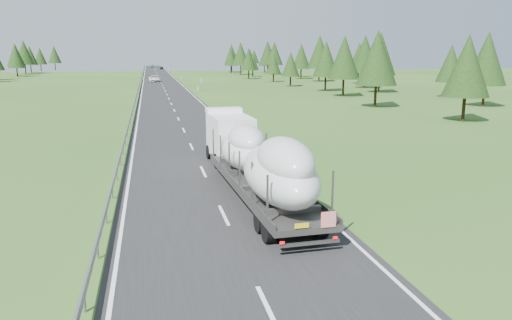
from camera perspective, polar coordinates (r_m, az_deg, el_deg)
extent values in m
plane|color=#2E511B|center=(23.55, -3.70, -6.35)|extent=(400.00, 400.00, 0.00)
cube|color=black|center=(122.39, -10.64, 8.39)|extent=(10.00, 400.00, 0.02)
cube|color=slate|center=(122.33, -13.16, 8.56)|extent=(0.08, 400.00, 0.32)
cylinder|color=slate|center=(23.34, -16.77, -6.25)|extent=(0.10, 0.10, 0.60)
cube|color=silver|center=(53.46, -1.51, 4.62)|extent=(0.12, 0.07, 1.00)
cube|color=black|center=(53.42, -1.52, 4.96)|extent=(0.13, 0.08, 0.12)
cube|color=silver|center=(102.81, -6.67, 8.13)|extent=(0.12, 0.07, 1.00)
cube|color=black|center=(102.79, -6.68, 8.30)|extent=(0.13, 0.08, 0.12)
cube|color=silver|center=(152.59, -8.50, 9.34)|extent=(0.12, 0.07, 1.00)
cube|color=black|center=(152.57, -8.50, 9.46)|extent=(0.13, 0.08, 0.12)
cube|color=silver|center=(202.47, -9.43, 9.95)|extent=(0.12, 0.07, 1.00)
cube|color=black|center=(202.46, -9.43, 10.04)|extent=(0.13, 0.08, 0.12)
cube|color=silver|center=(252.40, -9.99, 10.32)|extent=(0.12, 0.07, 1.00)
cube|color=black|center=(252.40, -10.00, 10.39)|extent=(0.13, 0.08, 0.12)
cube|color=silver|center=(302.36, -10.37, 10.57)|extent=(0.12, 0.07, 1.00)
cube|color=black|center=(302.35, -10.37, 10.63)|extent=(0.13, 0.08, 0.12)
cube|color=silver|center=(352.32, -10.64, 10.74)|extent=(0.12, 0.07, 1.00)
cube|color=black|center=(352.32, -10.65, 10.80)|extent=(0.13, 0.08, 0.12)
cylinder|color=slate|center=(102.85, -6.29, 8.42)|extent=(0.08, 0.08, 2.00)
cube|color=silver|center=(102.79, -6.30, 8.97)|extent=(0.05, 0.90, 1.20)
cylinder|color=black|center=(78.58, 24.59, 6.87)|extent=(0.36, 0.36, 3.58)
cone|color=black|center=(78.38, 24.91, 10.49)|extent=(5.57, 5.57, 7.46)
cylinder|color=black|center=(93.32, 21.19, 7.65)|extent=(0.36, 0.36, 3.08)
cone|color=black|center=(93.15, 21.39, 10.26)|extent=(4.79, 4.79, 6.41)
cylinder|color=black|center=(100.66, 13.88, 8.61)|extent=(0.36, 0.36, 3.93)
cone|color=black|center=(100.51, 14.04, 11.72)|extent=(6.12, 6.12, 8.20)
cylinder|color=black|center=(113.31, 12.22, 9.04)|extent=(0.36, 0.36, 3.92)
cone|color=black|center=(113.17, 12.35, 11.78)|extent=(6.09, 6.09, 8.16)
cylinder|color=black|center=(130.42, 11.61, 9.33)|extent=(0.36, 0.36, 3.49)
cone|color=black|center=(130.30, 11.70, 11.46)|extent=(5.42, 5.42, 7.26)
cylinder|color=black|center=(137.74, 7.22, 9.76)|extent=(0.36, 0.36, 4.22)
cone|color=black|center=(137.64, 7.29, 12.20)|extent=(6.56, 6.56, 8.79)
cylinder|color=black|center=(152.12, 5.17, 9.89)|extent=(0.36, 0.36, 3.53)
cone|color=black|center=(152.01, 5.20, 11.74)|extent=(5.49, 5.49, 7.36)
cylinder|color=black|center=(165.30, 5.15, 9.99)|extent=(0.36, 0.36, 3.13)
cone|color=black|center=(165.20, 5.18, 11.50)|extent=(4.87, 4.87, 6.52)
cylinder|color=black|center=(182.60, 2.09, 10.36)|extent=(0.36, 0.36, 3.99)
cone|color=black|center=(182.52, 2.10, 12.10)|extent=(6.21, 6.21, 8.32)
cylinder|color=black|center=(193.95, 1.33, 10.49)|extent=(0.36, 0.36, 4.18)
cone|color=black|center=(193.88, 1.34, 12.21)|extent=(6.50, 6.50, 8.71)
cylinder|color=black|center=(206.04, 0.96, 10.42)|extent=(0.36, 0.36, 2.96)
cone|color=black|center=(205.96, 0.97, 11.56)|extent=(4.61, 4.61, 6.17)
cylinder|color=black|center=(219.25, 1.36, 10.54)|extent=(0.36, 0.36, 3.14)
cone|color=black|center=(219.17, 1.37, 11.68)|extent=(4.89, 4.89, 6.55)
cylinder|color=black|center=(235.78, -0.73, 10.67)|extent=(0.36, 0.36, 3.32)
cone|color=black|center=(235.71, -0.73, 11.79)|extent=(5.17, 5.17, 6.92)
cylinder|color=black|center=(250.77, -0.23, 10.74)|extent=(0.36, 0.36, 3.20)
cone|color=black|center=(250.70, -0.23, 11.76)|extent=(4.98, 4.98, 6.67)
cylinder|color=black|center=(60.26, 22.65, 5.62)|extent=(0.36, 0.36, 3.25)
cone|color=black|center=(60.00, 23.00, 9.91)|extent=(5.06, 5.06, 6.78)
cylinder|color=black|center=(72.65, 13.49, 7.32)|extent=(0.36, 0.36, 3.65)
cone|color=black|center=(72.43, 13.69, 11.31)|extent=(5.67, 5.67, 7.60)
cylinder|color=black|center=(90.25, 9.94, 8.32)|extent=(0.36, 0.36, 3.60)
cone|color=black|center=(90.07, 10.06, 11.49)|extent=(5.60, 5.60, 7.50)
cylinder|color=black|center=(102.77, 7.93, 8.76)|extent=(0.36, 0.36, 3.40)
cone|color=black|center=(102.62, 8.01, 11.39)|extent=(5.28, 5.28, 7.08)
cylinder|color=black|center=(116.66, 3.95, 9.05)|extent=(0.36, 0.36, 2.68)
cone|color=black|center=(116.52, 3.98, 10.88)|extent=(4.17, 4.17, 5.58)
cylinder|color=black|center=(135.16, 2.00, 9.46)|extent=(0.36, 0.36, 2.59)
cone|color=black|center=(135.04, 2.01, 10.99)|extent=(4.03, 4.03, 5.40)
cylinder|color=black|center=(150.26, -0.84, 9.82)|extent=(0.36, 0.36, 3.05)
cone|color=black|center=(150.15, -0.84, 11.43)|extent=(4.74, 4.74, 6.35)
cylinder|color=black|center=(164.98, -0.38, 9.93)|extent=(0.36, 0.36, 2.55)
cone|color=black|center=(164.89, -0.38, 11.16)|extent=(3.96, 3.96, 5.30)
cylinder|color=black|center=(181.07, -1.75, 10.33)|extent=(0.36, 0.36, 3.91)
cone|color=black|center=(180.98, -1.76, 12.05)|extent=(6.08, 6.08, 8.14)
cylinder|color=black|center=(197.61, -2.88, 10.38)|extent=(0.36, 0.36, 3.30)
cone|color=black|center=(197.52, -2.89, 11.71)|extent=(5.14, 5.14, 6.88)
cylinder|color=black|center=(212.10, -2.80, 10.57)|extent=(0.36, 0.36, 3.87)
cone|color=black|center=(212.02, -2.81, 12.02)|extent=(6.01, 6.01, 8.05)
cylinder|color=black|center=(181.98, -25.64, 9.09)|extent=(0.36, 0.36, 3.34)
cone|color=black|center=(181.89, -25.77, 10.55)|extent=(5.19, 5.19, 6.96)
cylinder|color=black|center=(193.90, -25.65, 9.27)|extent=(0.36, 0.36, 3.76)
cone|color=black|center=(193.82, -25.80, 10.80)|extent=(5.85, 5.85, 7.84)
cylinder|color=black|center=(205.61, -24.85, 9.49)|extent=(0.36, 0.36, 4.21)
cone|color=black|center=(205.54, -25.00, 11.12)|extent=(6.55, 6.55, 8.77)
cylinder|color=black|center=(218.02, -24.32, 9.54)|extent=(0.36, 0.36, 3.58)
cone|color=black|center=(217.95, -24.44, 10.84)|extent=(5.57, 5.57, 7.46)
cylinder|color=black|center=(235.51, -23.36, 9.71)|extent=(0.36, 0.36, 3.39)
cone|color=black|center=(235.44, -23.46, 10.85)|extent=(5.27, 5.27, 7.06)
cylinder|color=black|center=(248.94, -21.97, 9.93)|extent=(0.36, 0.36, 3.72)
cone|color=black|center=(248.88, -22.06, 11.12)|extent=(5.79, 5.79, 7.75)
cube|color=white|center=(34.21, -2.98, 2.76)|extent=(2.73, 5.12, 2.81)
cube|color=black|center=(36.63, -3.63, 4.17)|extent=(2.31, 0.18, 1.40)
cube|color=white|center=(36.16, -3.57, 5.74)|extent=(2.56, 1.32, 0.30)
cube|color=#514F4D|center=(33.48, -2.69, 0.20)|extent=(2.64, 3.12, 0.25)
cylinder|color=black|center=(36.06, -5.22, 0.94)|extent=(0.40, 1.02, 1.00)
cylinder|color=black|center=(36.40, -1.62, 1.09)|extent=(0.40, 1.02, 1.00)
cylinder|color=black|center=(32.94, -4.55, -0.11)|extent=(0.40, 1.02, 1.00)
cylinder|color=black|center=(33.31, -0.61, 0.06)|extent=(0.40, 1.02, 1.00)
cube|color=#514F4D|center=(25.25, 0.47, -2.87)|extent=(3.34, 14.15, 0.26)
cube|color=#514F4D|center=(24.94, -2.52, -2.48)|extent=(0.69, 14.03, 0.24)
cube|color=#514F4D|center=(25.50, 3.41, -2.16)|extent=(0.69, 14.03, 0.24)
cube|color=#514F4D|center=(19.02, 0.48, -4.51)|extent=(0.07, 0.07, 1.91)
cube|color=#514F4D|center=(19.75, 8.08, -4.00)|extent=(0.07, 0.07, 1.91)
cube|color=#514F4D|center=(21.29, -0.93, -2.70)|extent=(0.07, 0.07, 1.91)
cube|color=#514F4D|center=(21.94, 5.93, -2.31)|extent=(0.07, 0.07, 1.91)
cube|color=#514F4D|center=(23.58, -2.06, -1.24)|extent=(0.07, 0.07, 1.91)
cube|color=#514F4D|center=(24.18, 4.19, -0.93)|extent=(0.07, 0.07, 1.91)
cube|color=#514F4D|center=(25.90, -2.98, -0.04)|extent=(0.07, 0.07, 1.91)
cube|color=#514F4D|center=(26.44, 2.74, 0.22)|extent=(0.07, 0.07, 1.91)
cube|color=#514F4D|center=(28.23, -3.76, 0.97)|extent=(0.07, 0.07, 1.91)
cube|color=#514F4D|center=(28.73, 1.52, 1.18)|extent=(0.07, 0.07, 1.91)
cube|color=#514F4D|center=(30.58, -4.41, 1.82)|extent=(0.07, 0.07, 1.91)
cube|color=#514F4D|center=(31.04, 0.48, 2.00)|extent=(0.07, 0.07, 1.91)
cylinder|color=black|center=(20.10, 0.74, -8.10)|extent=(0.45, 1.02, 1.00)
cylinder|color=black|center=(20.67, 6.77, -7.61)|extent=(0.45, 1.02, 1.00)
cylinder|color=black|center=(21.21, 0.02, -7.00)|extent=(0.45, 1.02, 1.00)
cylinder|color=black|center=(21.75, 5.75, -6.57)|extent=(0.45, 1.02, 1.00)
cube|color=#514F4D|center=(18.98, 5.09, -9.56)|extent=(2.51, 0.23, 0.12)
cube|color=red|center=(18.83, 7.41, -6.86)|extent=(0.60, 0.07, 0.60)
cube|color=yellow|center=(18.57, 4.30, -7.56)|extent=(0.55, 0.06, 0.18)
cube|color=red|center=(18.60, 2.02, -9.48)|extent=(0.18, 0.07, 0.10)
cube|color=red|center=(19.19, 8.21, -8.91)|extent=(0.18, 0.07, 0.10)
ellipsoid|color=silver|center=(21.90, 2.30, -1.67)|extent=(3.23, 7.67, 2.36)
ellipsoid|color=silver|center=(20.82, 2.96, -0.06)|extent=(2.41, 4.88, 1.89)
ellipsoid|color=silver|center=(28.44, -1.10, 1.21)|extent=(2.87, 6.51, 2.04)
ellipsoid|color=silver|center=(27.54, -0.79, 2.36)|extent=(2.15, 4.14, 1.63)
imported|color=white|center=(138.02, -11.51, 9.10)|extent=(3.07, 6.17, 1.68)
imported|color=black|center=(248.40, -10.74, 10.31)|extent=(1.78, 4.08, 1.37)
imported|color=#1B2D4C|center=(279.97, -11.79, 10.46)|extent=(1.76, 4.81, 1.57)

